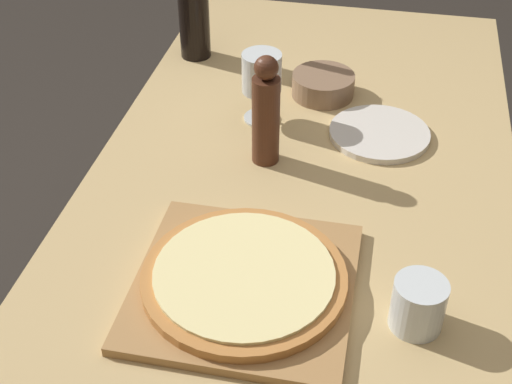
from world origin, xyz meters
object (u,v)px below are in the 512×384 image
pizza (244,277)px  pepper_mill (266,113)px  wine_bottle (193,2)px  wine_glass (262,75)px  small_bowl (322,85)px

pizza → pepper_mill: 0.38m
wine_bottle → pepper_mill: bearing=-57.8°
wine_glass → small_bowl: 0.20m
pizza → wine_bottle: size_ratio=0.93×
wine_bottle → wine_glass: (0.23, -0.27, -0.04)m
pepper_mill → wine_glass: size_ratio=1.48×
wine_bottle → wine_glass: bearing=-49.8°
pizza → small_bowl: bearing=86.3°
small_bowl → wine_glass: bearing=-131.7°
wine_glass → pepper_mill: bearing=-75.8°
pizza → pepper_mill: bearing=95.6°
pepper_mill → wine_bottle: bearing=122.2°
small_bowl → pepper_mill: bearing=-105.5°
pizza → wine_bottle: 0.86m
pizza → small_bowl: (0.04, 0.66, -0.00)m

